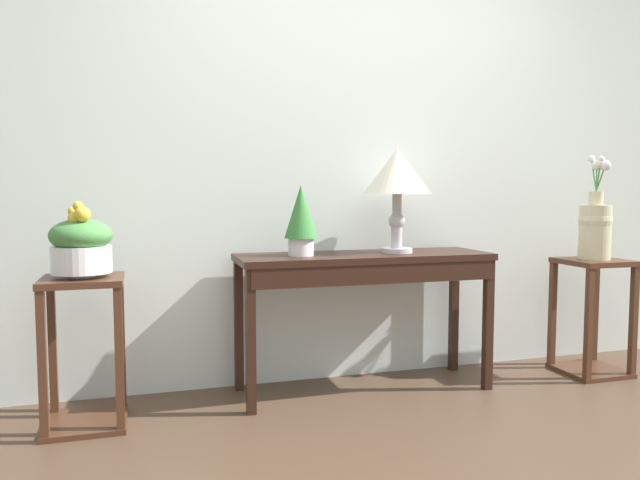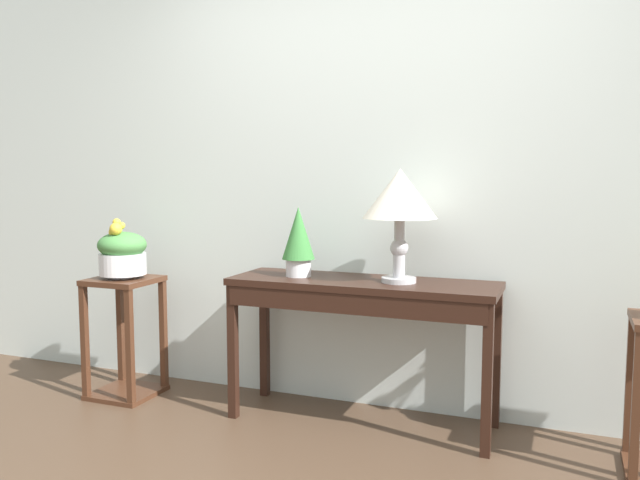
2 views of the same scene
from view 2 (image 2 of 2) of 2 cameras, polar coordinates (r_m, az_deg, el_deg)
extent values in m
cube|color=silver|center=(3.50, 5.76, 7.78)|extent=(9.00, 0.10, 2.80)
cube|color=black|center=(3.25, 3.82, -3.89)|extent=(1.36, 0.44, 0.03)
cube|color=black|center=(3.08, 2.68, -5.71)|extent=(1.30, 0.03, 0.10)
cube|color=black|center=(3.42, -7.78, -9.87)|extent=(0.04, 0.04, 0.71)
cube|color=black|center=(3.03, 14.70, -12.08)|extent=(0.04, 0.04, 0.71)
cube|color=black|center=(3.74, -4.97, -8.49)|extent=(0.04, 0.04, 0.71)
cube|color=black|center=(3.38, 15.46, -10.20)|extent=(0.04, 0.04, 0.71)
cylinder|color=#B7B7BC|center=(3.19, 7.05, -3.55)|extent=(0.17, 0.17, 0.02)
cylinder|color=#B7B7BC|center=(3.18, 7.07, -2.02)|extent=(0.06, 0.06, 0.15)
sphere|color=#B7B7BC|center=(3.17, 7.08, -0.71)|extent=(0.09, 0.09, 0.09)
cylinder|color=#B7B7BC|center=(3.17, 7.10, 0.62)|extent=(0.05, 0.05, 0.15)
cone|color=beige|center=(3.15, 7.15, 4.15)|extent=(0.37, 0.37, 0.24)
cylinder|color=silver|center=(3.36, -1.94, -2.48)|extent=(0.13, 0.13, 0.09)
cone|color=#387A38|center=(3.33, -1.95, 0.63)|extent=(0.17, 0.17, 0.27)
cube|color=#472819|center=(3.83, -17.16, -3.48)|extent=(0.35, 0.35, 0.03)
cube|color=#472819|center=(3.99, -16.87, -12.92)|extent=(0.35, 0.35, 0.03)
cube|color=#472819|center=(3.88, -20.26, -8.46)|extent=(0.04, 0.04, 0.63)
cube|color=#472819|center=(3.68, -16.62, -9.09)|extent=(0.04, 0.04, 0.63)
cube|color=#472819|center=(4.11, -17.37, -7.58)|extent=(0.04, 0.04, 0.63)
cube|color=#472819|center=(3.92, -13.80, -8.10)|extent=(0.04, 0.04, 0.63)
cylinder|color=silver|center=(3.83, -17.17, -3.11)|extent=(0.12, 0.12, 0.02)
cylinder|color=silver|center=(3.82, -17.20, -2.05)|extent=(0.26, 0.26, 0.12)
ellipsoid|color=#478442|center=(3.80, -17.25, -0.42)|extent=(0.27, 0.27, 0.15)
cylinder|color=#478442|center=(3.79, -17.55, -0.23)|extent=(0.03, 0.05, 0.13)
sphere|color=gold|center=(3.77, -17.88, 0.68)|extent=(0.06, 0.06, 0.06)
cylinder|color=#478442|center=(3.77, -17.50, -0.11)|extent=(0.02, 0.08, 0.15)
sphere|color=gold|center=(3.73, -17.77, 0.94)|extent=(0.07, 0.07, 0.07)
cylinder|color=#478442|center=(3.83, -17.27, 0.05)|extent=(0.05, 0.05, 0.16)
sphere|color=gold|center=(3.85, -17.31, 1.24)|extent=(0.04, 0.04, 0.04)
cylinder|color=#478442|center=(3.79, -17.47, 0.18)|extent=(0.01, 0.04, 0.18)
sphere|color=gold|center=(3.77, -17.71, 1.51)|extent=(0.05, 0.05, 0.05)
cube|color=#472819|center=(2.96, 26.39, -13.21)|extent=(0.04, 0.04, 0.62)
cube|color=#472819|center=(3.26, 25.92, -11.48)|extent=(0.04, 0.04, 0.62)
camera|label=1|loc=(2.12, -66.39, -3.15)|focal=33.67mm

